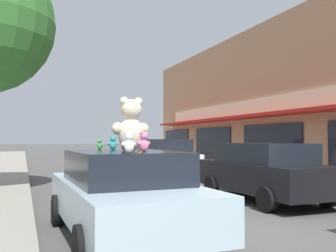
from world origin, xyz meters
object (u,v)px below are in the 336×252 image
object	(u,v)px
teddy_bear_teal	(113,143)
parked_car_far_center	(264,171)
teddy_bear_giant	(131,125)
parked_car_far_right	(167,157)
teddy_bear_white	(129,143)
plush_art_car	(124,192)
teddy_bear_orange	(140,143)
teddy_bear_pink	(144,142)
teddy_bear_green	(100,144)
teddy_bear_black	(125,142)

from	to	relation	value
teddy_bear_teal	parked_car_far_center	bearing A→B (deg)	-169.31
teddy_bear_giant	parked_car_far_right	world-z (taller)	teddy_bear_giant
teddy_bear_teal	teddy_bear_white	bearing A→B (deg)	77.37
plush_art_car	teddy_bear_teal	size ratio (longest dim) A/B	16.62
teddy_bear_teal	teddy_bear_orange	size ratio (longest dim) A/B	1.05
teddy_bear_giant	parked_car_far_center	size ratio (longest dim) A/B	0.21
teddy_bear_pink	teddy_bear_green	world-z (taller)	teddy_bear_pink
teddy_bear_black	teddy_bear_teal	world-z (taller)	teddy_bear_black
plush_art_car	teddy_bear_pink	distance (m)	1.05
teddy_bear_orange	teddy_bear_green	world-z (taller)	teddy_bear_orange
teddy_bear_teal	parked_car_far_right	distance (m)	10.06
teddy_bear_black	teddy_bear_green	distance (m)	0.87
teddy_bear_teal	parked_car_far_center	xyz separation A→B (m)	(4.56, 1.42, -0.79)
teddy_bear_black	teddy_bear_pink	bearing A→B (deg)	149.48
teddy_bear_teal	teddy_bear_pink	bearing A→B (deg)	90.97
teddy_bear_black	teddy_bear_green	xyz separation A→B (m)	(-0.32, 0.81, -0.06)
teddy_bear_green	teddy_bear_orange	bearing A→B (deg)	-116.64
plush_art_car	teddy_bear_black	distance (m)	0.93
teddy_bear_giant	teddy_bear_white	size ratio (longest dim) A/B	2.89
teddy_bear_white	teddy_bear_teal	distance (m)	1.98
parked_car_far_right	teddy_bear_pink	bearing A→B (deg)	-112.86
teddy_bear_orange	teddy_bear_green	distance (m)	0.86
teddy_bear_giant	parked_car_far_right	distance (m)	10.93
teddy_bear_white	parked_car_far_center	bearing A→B (deg)	-157.28
plush_art_car	teddy_bear_green	size ratio (longest dim) A/B	20.68
teddy_bear_white	teddy_bear_green	size ratio (longest dim) A/B	1.48
teddy_bear_giant	teddy_bear_orange	bearing A→B (deg)	-119.67
teddy_bear_orange	parked_car_far_center	xyz separation A→B (m)	(3.93, 1.19, -0.79)
teddy_bear_white	teddy_bear_giant	bearing A→B (deg)	-119.90
plush_art_car	teddy_bear_white	xyz separation A→B (m)	(-0.20, -1.08, 0.87)
teddy_bear_green	parked_car_far_right	xyz separation A→B (m)	(4.78, 8.74, -0.73)
teddy_bear_teal	plush_art_car	bearing A→B (deg)	82.79
teddy_bear_black	teddy_bear_orange	xyz separation A→B (m)	(0.54, 0.85, -0.04)
teddy_bear_white	parked_car_far_right	xyz separation A→B (m)	(4.77, 10.90, -0.78)
teddy_bear_black	teddy_bear_orange	bearing A→B (deg)	-69.47
teddy_bear_black	teddy_bear_white	bearing A→B (deg)	130.19
teddy_bear_orange	plush_art_car	bearing A→B (deg)	15.18
plush_art_car	teddy_bear_giant	distance (m)	1.18
plush_art_car	teddy_bear_orange	distance (m)	1.55
teddy_bear_orange	parked_car_far_right	distance (m)	9.57
teddy_bear_black	teddy_bear_white	distance (m)	1.39
teddy_bear_black	teddy_bear_pink	xyz separation A→B (m)	(0.10, -0.82, -0.00)
teddy_bear_orange	teddy_bear_black	bearing A→B (deg)	12.48
plush_art_car	teddy_bear_green	distance (m)	1.38
teddy_bear_white	plush_art_car	bearing A→B (deg)	-113.19
plush_art_car	teddy_bear_green	world-z (taller)	teddy_bear_green
teddy_bear_pink	teddy_bear_green	distance (m)	1.68
teddy_bear_black	parked_car_far_center	world-z (taller)	teddy_bear_black
teddy_bear_teal	teddy_bear_pink	xyz separation A→B (m)	(0.19, -1.44, 0.03)
plush_art_car	teddy_bear_giant	size ratio (longest dim) A/B	4.81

